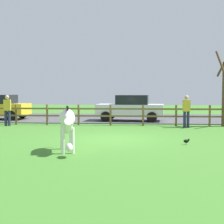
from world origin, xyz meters
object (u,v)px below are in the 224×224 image
object	(u,v)px
zebra	(67,122)
visitor_left_of_tree	(7,109)
parked_car_white	(131,108)
crow_on_grass	(186,141)
visitor_right_of_tree	(186,110)

from	to	relation	value
zebra	visitor_left_of_tree	size ratio (longest dim) A/B	1.15
zebra	parked_car_white	distance (m)	9.98
crow_on_grass	parked_car_white	xyz separation A→B (m)	(-2.12, 8.21, 0.72)
zebra	visitor_right_of_tree	world-z (taller)	visitor_right_of_tree
zebra	parked_car_white	xyz separation A→B (m)	(1.72, 9.83, -0.08)
parked_car_white	visitor_right_of_tree	bearing A→B (deg)	-45.25
parked_car_white	visitor_left_of_tree	size ratio (longest dim) A/B	2.52
parked_car_white	visitor_left_of_tree	xyz separation A→B (m)	(-6.48, -2.93, 0.06)
crow_on_grass	parked_car_white	size ratio (longest dim) A/B	0.05
zebra	crow_on_grass	bearing A→B (deg)	22.79
visitor_left_of_tree	crow_on_grass	bearing A→B (deg)	-31.54
zebra	parked_car_white	bearing A→B (deg)	80.06
crow_on_grass	visitor_left_of_tree	distance (m)	10.13
parked_car_white	visitor_left_of_tree	bearing A→B (deg)	-155.66
visitor_right_of_tree	visitor_left_of_tree	bearing A→B (deg)	-179.90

